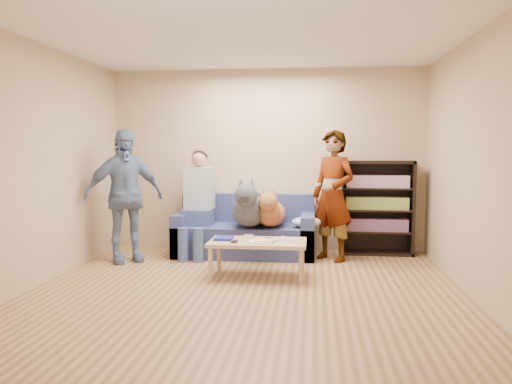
# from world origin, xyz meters

# --- Properties ---
(ground) EXTENTS (5.00, 5.00, 0.00)m
(ground) POSITION_xyz_m (0.00, 0.00, 0.00)
(ground) COLOR olive
(ground) RESTS_ON ground
(ceiling) EXTENTS (5.00, 5.00, 0.00)m
(ceiling) POSITION_xyz_m (0.00, 0.00, 2.60)
(ceiling) COLOR white
(ceiling) RESTS_ON ground
(wall_back) EXTENTS (4.50, 0.00, 4.50)m
(wall_back) POSITION_xyz_m (0.00, 2.50, 1.30)
(wall_back) COLOR tan
(wall_back) RESTS_ON ground
(wall_front) EXTENTS (4.50, 0.00, 4.50)m
(wall_front) POSITION_xyz_m (0.00, -2.50, 1.30)
(wall_front) COLOR tan
(wall_front) RESTS_ON ground
(wall_left) EXTENTS (0.00, 5.00, 5.00)m
(wall_left) POSITION_xyz_m (-2.25, 0.00, 1.30)
(wall_left) COLOR tan
(wall_left) RESTS_ON ground
(wall_right) EXTENTS (0.00, 5.00, 5.00)m
(wall_right) POSITION_xyz_m (2.25, 0.00, 1.30)
(wall_right) COLOR tan
(wall_right) RESTS_ON ground
(blanket) EXTENTS (0.39, 0.33, 0.14)m
(blanket) POSITION_xyz_m (0.59, 1.89, 0.50)
(blanket) COLOR #B1B0B5
(blanket) RESTS_ON sofa
(person_standing_right) EXTENTS (0.74, 0.71, 1.71)m
(person_standing_right) POSITION_xyz_m (0.94, 1.87, 0.85)
(person_standing_right) COLOR gray
(person_standing_right) RESTS_ON ground
(person_standing_left) EXTENTS (1.06, 0.93, 1.72)m
(person_standing_left) POSITION_xyz_m (-1.75, 1.47, 0.86)
(person_standing_left) COLOR #799AC2
(person_standing_left) RESTS_ON ground
(held_controller) EXTENTS (0.07, 0.12, 0.03)m
(held_controller) POSITION_xyz_m (0.74, 1.67, 1.01)
(held_controller) COLOR white
(held_controller) RESTS_ON person_standing_right
(notebook_blue) EXTENTS (0.20, 0.26, 0.03)m
(notebook_blue) POSITION_xyz_m (-0.34, 0.94, 0.43)
(notebook_blue) COLOR navy
(notebook_blue) RESTS_ON coffee_table
(papers) EXTENTS (0.26, 0.20, 0.02)m
(papers) POSITION_xyz_m (0.11, 0.79, 0.43)
(papers) COLOR silver
(papers) RESTS_ON coffee_table
(magazine) EXTENTS (0.22, 0.17, 0.01)m
(magazine) POSITION_xyz_m (0.14, 0.81, 0.44)
(magazine) COLOR beige
(magazine) RESTS_ON coffee_table
(camera_silver) EXTENTS (0.11, 0.06, 0.05)m
(camera_silver) POSITION_xyz_m (-0.06, 1.01, 0.45)
(camera_silver) COLOR silver
(camera_silver) RESTS_ON coffee_table
(controller_a) EXTENTS (0.04, 0.13, 0.03)m
(controller_a) POSITION_xyz_m (0.34, 0.99, 0.43)
(controller_a) COLOR white
(controller_a) RESTS_ON coffee_table
(controller_b) EXTENTS (0.09, 0.06, 0.03)m
(controller_b) POSITION_xyz_m (0.42, 0.91, 0.43)
(controller_b) COLOR white
(controller_b) RESTS_ON coffee_table
(headphone_cup_a) EXTENTS (0.07, 0.07, 0.02)m
(headphone_cup_a) POSITION_xyz_m (0.26, 0.87, 0.43)
(headphone_cup_a) COLOR white
(headphone_cup_a) RESTS_ON coffee_table
(headphone_cup_b) EXTENTS (0.07, 0.07, 0.02)m
(headphone_cup_b) POSITION_xyz_m (0.26, 0.95, 0.43)
(headphone_cup_b) COLOR white
(headphone_cup_b) RESTS_ON coffee_table
(pen_orange) EXTENTS (0.13, 0.06, 0.01)m
(pen_orange) POSITION_xyz_m (0.04, 0.73, 0.42)
(pen_orange) COLOR #C1511B
(pen_orange) RESTS_ON coffee_table
(pen_black) EXTENTS (0.13, 0.08, 0.01)m
(pen_black) POSITION_xyz_m (0.18, 1.07, 0.42)
(pen_black) COLOR black
(pen_black) RESTS_ON coffee_table
(wallet) EXTENTS (0.07, 0.12, 0.02)m
(wallet) POSITION_xyz_m (-0.19, 0.77, 0.43)
(wallet) COLOR black
(wallet) RESTS_ON coffee_table
(sofa) EXTENTS (1.90, 0.85, 0.82)m
(sofa) POSITION_xyz_m (-0.25, 2.10, 0.28)
(sofa) COLOR #515B93
(sofa) RESTS_ON ground
(person_seated) EXTENTS (0.40, 0.73, 1.47)m
(person_seated) POSITION_xyz_m (-0.89, 1.97, 0.77)
(person_seated) COLOR #3B4882
(person_seated) RESTS_ON sofa
(dog_gray) EXTENTS (0.48, 1.28, 0.69)m
(dog_gray) POSITION_xyz_m (-0.15, 1.84, 0.67)
(dog_gray) COLOR #4C5057
(dog_gray) RESTS_ON sofa
(dog_tan) EXTENTS (0.39, 1.15, 0.56)m
(dog_tan) POSITION_xyz_m (0.12, 1.87, 0.62)
(dog_tan) COLOR #C6633C
(dog_tan) RESTS_ON sofa
(coffee_table) EXTENTS (1.10, 0.60, 0.42)m
(coffee_table) POSITION_xyz_m (0.06, 0.89, 0.37)
(coffee_table) COLOR tan
(coffee_table) RESTS_ON ground
(bookshelf) EXTENTS (1.00, 0.34, 1.30)m
(bookshelf) POSITION_xyz_m (1.55, 2.33, 0.68)
(bookshelf) COLOR black
(bookshelf) RESTS_ON ground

